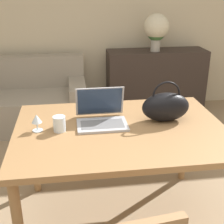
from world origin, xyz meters
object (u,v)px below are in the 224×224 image
object	(u,v)px
laptop	(101,114)
flower_vase	(156,29)
handbag	(166,106)
couch	(26,103)
wine_glass	(37,120)
drinking_glass	(59,124)

from	to	relation	value
laptop	flower_vase	xyz separation A→B (m)	(0.90, 1.89, 0.30)
handbag	flower_vase	xyz separation A→B (m)	(0.45, 1.93, 0.26)
couch	handbag	size ratio (longest dim) A/B	4.44
couch	wine_glass	size ratio (longest dim) A/B	12.63
couch	handbag	bearing A→B (deg)	-56.11
drinking_glass	handbag	bearing A→B (deg)	5.01
flower_vase	laptop	bearing A→B (deg)	-115.53
couch	flower_vase	xyz separation A→B (m)	(1.67, 0.12, 0.86)
laptop	drinking_glass	size ratio (longest dim) A/B	3.33
couch	laptop	distance (m)	2.01
drinking_glass	handbag	size ratio (longest dim) A/B	0.31
laptop	flower_vase	distance (m)	2.12
laptop	drinking_glass	xyz separation A→B (m)	(-0.29, -0.11, -0.01)
couch	handbag	xyz separation A→B (m)	(1.22, -1.81, 0.60)
drinking_glass	wine_glass	xyz separation A→B (m)	(-0.15, 0.02, 0.03)
wine_glass	laptop	bearing A→B (deg)	11.28
couch	drinking_glass	xyz separation A→B (m)	(0.48, -1.88, 0.54)
laptop	wine_glass	bearing A→B (deg)	-168.72
drinking_glass	handbag	world-z (taller)	handbag
drinking_glass	flower_vase	world-z (taller)	flower_vase
laptop	drinking_glass	world-z (taller)	laptop
drinking_glass	flower_vase	bearing A→B (deg)	59.20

